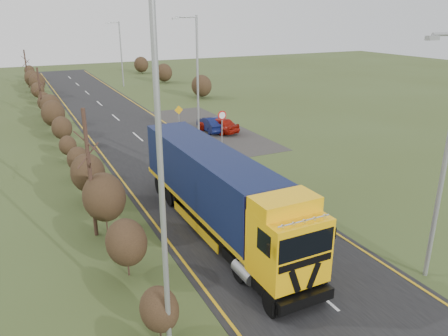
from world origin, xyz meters
name	(u,v)px	position (x,y,z in m)	size (l,w,h in m)	color
ground	(259,242)	(0.00, 0.00, 0.00)	(160.00, 160.00, 0.00)	#39451D
road	(180,174)	(0.00, 10.00, 0.01)	(8.00, 120.00, 0.02)	black
layby	(208,128)	(6.50, 20.00, 0.01)	(6.00, 18.00, 0.02)	#2D2A28
lane_markings	(182,175)	(0.00, 9.69, 0.03)	(7.52, 116.00, 0.01)	#C49512
hedgerow	(89,175)	(-6.00, 7.89, 1.62)	(2.24, 102.04, 6.05)	black
lorry	(218,189)	(-1.23, 1.72, 2.22)	(2.74, 14.03, 3.91)	black
car_red_hatchback	(218,125)	(6.75, 18.35, 0.68)	(1.62, 4.02, 1.37)	maroon
car_blue_sedan	(211,124)	(6.35, 19.00, 0.64)	(1.35, 3.87, 1.28)	#0A113B
streetlight_near	(445,152)	(4.48, -5.22, 5.18)	(1.99, 0.19, 9.39)	gray
streetlight_mid	(196,72)	(4.47, 17.66, 5.38)	(2.06, 0.19, 9.73)	gray
streetlight_far	(120,51)	(5.54, 47.23, 4.84)	(1.87, 0.18, 8.79)	gray
left_pole	(162,197)	(-5.94, -4.64, 5.18)	(0.16, 0.16, 10.36)	gray
speed_sign	(222,120)	(5.60, 15.24, 1.86)	(0.72, 0.10, 2.62)	gray
warning_board	(179,114)	(4.20, 21.22, 1.28)	(0.79, 0.11, 2.08)	gray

